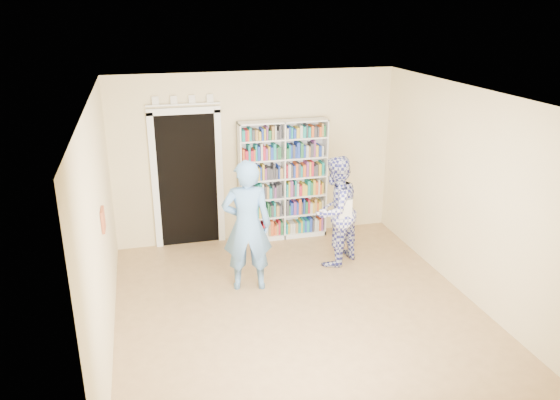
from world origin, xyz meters
TOP-DOWN VIEW (x-y plane):
  - floor at (0.00, 0.00)m, footprint 5.00×5.00m
  - ceiling at (0.00, 0.00)m, footprint 5.00×5.00m
  - wall_back at (0.00, 2.50)m, footprint 4.50×0.00m
  - wall_left at (-2.25, 0.00)m, footprint 0.00×5.00m
  - wall_right at (2.25, 0.00)m, footprint 0.00×5.00m
  - bookshelf at (0.40, 2.34)m, footprint 1.42×0.27m
  - doorway at (-1.10, 2.48)m, footprint 1.10×0.08m
  - wall_art at (-2.23, 0.20)m, footprint 0.03×0.25m
  - man_blue at (-0.50, 0.81)m, footprint 0.72×0.53m
  - man_plaid at (0.88, 1.23)m, footprint 1.01×0.96m
  - paper_sheet at (0.96, 0.99)m, footprint 0.19×0.02m

SIDE VIEW (x-z plane):
  - floor at x=0.00m, z-range 0.00..0.00m
  - man_plaid at x=0.88m, z-range 0.00..1.64m
  - man_blue at x=-0.50m, z-range 0.00..1.80m
  - paper_sheet at x=0.96m, z-range 0.79..1.06m
  - bookshelf at x=0.40m, z-range 0.01..1.96m
  - doorway at x=-1.10m, z-range -0.04..2.39m
  - wall_back at x=0.00m, z-range -0.90..3.60m
  - wall_left at x=-2.25m, z-range -1.15..3.85m
  - wall_right at x=2.25m, z-range -1.15..3.85m
  - wall_art at x=-2.23m, z-range 1.27..1.52m
  - ceiling at x=0.00m, z-range 2.70..2.70m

